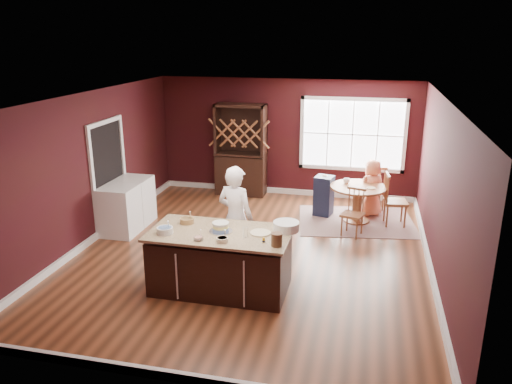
{
  "coord_description": "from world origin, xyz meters",
  "views": [
    {
      "loc": [
        1.86,
        -7.78,
        3.68
      ],
      "look_at": [
        0.02,
        0.23,
        1.05
      ],
      "focal_mm": 35.0,
      "sensor_mm": 36.0,
      "label": 1
    }
  ],
  "objects_px": {
    "chair_east": "(396,199)",
    "high_chair": "(324,195)",
    "hutch": "(241,150)",
    "dryer": "(135,200)",
    "washer": "(119,211)",
    "dining_table": "(358,197)",
    "layer_cake": "(221,227)",
    "seated_woman": "(372,188)",
    "chair_south": "(353,213)",
    "chair_north": "(375,187)",
    "kitchen_island": "(221,262)",
    "toddler": "(323,176)",
    "baker": "(236,218)"
  },
  "relations": [
    {
      "from": "kitchen_island",
      "to": "washer",
      "type": "relative_size",
      "value": 2.19
    },
    {
      "from": "hutch",
      "to": "dryer",
      "type": "bearing_deg",
      "value": -125.0
    },
    {
      "from": "seated_woman",
      "to": "toddler",
      "type": "relative_size",
      "value": 4.63
    },
    {
      "from": "seated_woman",
      "to": "washer",
      "type": "distance_m",
      "value": 5.1
    },
    {
      "from": "chair_east",
      "to": "dining_table",
      "type": "bearing_deg",
      "value": 80.63
    },
    {
      "from": "chair_east",
      "to": "chair_north",
      "type": "xyz_separation_m",
      "value": [
        -0.41,
        0.88,
        -0.04
      ]
    },
    {
      "from": "chair_east",
      "to": "toddler",
      "type": "bearing_deg",
      "value": 68.44
    },
    {
      "from": "high_chair",
      "to": "toddler",
      "type": "height_order",
      "value": "toddler"
    },
    {
      "from": "washer",
      "to": "high_chair",
      "type": "bearing_deg",
      "value": 27.6
    },
    {
      "from": "kitchen_island",
      "to": "dining_table",
      "type": "xyz_separation_m",
      "value": [
        1.88,
        3.31,
        0.1
      ]
    },
    {
      "from": "dining_table",
      "to": "seated_woman",
      "type": "distance_m",
      "value": 0.52
    },
    {
      "from": "toddler",
      "to": "dryer",
      "type": "relative_size",
      "value": 0.28
    },
    {
      "from": "dining_table",
      "to": "dryer",
      "type": "xyz_separation_m",
      "value": [
        -4.36,
        -1.04,
        -0.07
      ]
    },
    {
      "from": "chair_east",
      "to": "washer",
      "type": "bearing_deg",
      "value": 100.5
    },
    {
      "from": "baker",
      "to": "chair_north",
      "type": "distance_m",
      "value": 4.06
    },
    {
      "from": "chair_east",
      "to": "washer",
      "type": "relative_size",
      "value": 1.15
    },
    {
      "from": "chair_east",
      "to": "washer",
      "type": "height_order",
      "value": "chair_east"
    },
    {
      "from": "washer",
      "to": "chair_north",
      "type": "bearing_deg",
      "value": 28.3
    },
    {
      "from": "chair_south",
      "to": "washer",
      "type": "xyz_separation_m",
      "value": [
        -4.3,
        -0.91,
        0.01
      ]
    },
    {
      "from": "chair_north",
      "to": "chair_east",
      "type": "bearing_deg",
      "value": 101.06
    },
    {
      "from": "layer_cake",
      "to": "seated_woman",
      "type": "xyz_separation_m",
      "value": [
        2.14,
        3.73,
        -0.39
      ]
    },
    {
      "from": "dining_table",
      "to": "chair_south",
      "type": "distance_m",
      "value": 0.77
    },
    {
      "from": "chair_south",
      "to": "chair_north",
      "type": "xyz_separation_m",
      "value": [
        0.4,
        1.62,
        0.04
      ]
    },
    {
      "from": "seated_woman",
      "to": "toddler",
      "type": "bearing_deg",
      "value": -29.14
    },
    {
      "from": "kitchen_island",
      "to": "hutch",
      "type": "relative_size",
      "value": 0.96
    },
    {
      "from": "chair_south",
      "to": "chair_north",
      "type": "height_order",
      "value": "chair_north"
    },
    {
      "from": "hutch",
      "to": "seated_woman",
      "type": "bearing_deg",
      "value": -15.2
    },
    {
      "from": "chair_south",
      "to": "seated_woman",
      "type": "bearing_deg",
      "value": 91.44
    },
    {
      "from": "kitchen_island",
      "to": "baker",
      "type": "bearing_deg",
      "value": 87.35
    },
    {
      "from": "dining_table",
      "to": "chair_north",
      "type": "relative_size",
      "value": 1.11
    },
    {
      "from": "layer_cake",
      "to": "toddler",
      "type": "bearing_deg",
      "value": 72.87
    },
    {
      "from": "washer",
      "to": "dryer",
      "type": "bearing_deg",
      "value": 90.0
    },
    {
      "from": "chair_east",
      "to": "high_chair",
      "type": "height_order",
      "value": "chair_east"
    },
    {
      "from": "dining_table",
      "to": "dryer",
      "type": "bearing_deg",
      "value": -166.61
    },
    {
      "from": "baker",
      "to": "layer_cake",
      "type": "height_order",
      "value": "baker"
    },
    {
      "from": "kitchen_island",
      "to": "washer",
      "type": "height_order",
      "value": "washer"
    },
    {
      "from": "chair_north",
      "to": "high_chair",
      "type": "relative_size",
      "value": 1.14
    },
    {
      "from": "dining_table",
      "to": "kitchen_island",
      "type": "bearing_deg",
      "value": -119.63
    },
    {
      "from": "seated_woman",
      "to": "dryer",
      "type": "distance_m",
      "value": 4.87
    },
    {
      "from": "chair_east",
      "to": "kitchen_island",
      "type": "bearing_deg",
      "value": 133.93
    },
    {
      "from": "chair_north",
      "to": "baker",
      "type": "bearing_deg",
      "value": 43.52
    },
    {
      "from": "toddler",
      "to": "dryer",
      "type": "xyz_separation_m",
      "value": [
        -3.61,
        -1.39,
        -0.34
      ]
    },
    {
      "from": "kitchen_island",
      "to": "high_chair",
      "type": "xyz_separation_m",
      "value": [
        1.18,
        3.54,
        0.0
      ]
    },
    {
      "from": "baker",
      "to": "high_chair",
      "type": "distance_m",
      "value": 3.05
    },
    {
      "from": "high_chair",
      "to": "washer",
      "type": "xyz_separation_m",
      "value": [
        -3.66,
        -1.92,
        0.03
      ]
    },
    {
      "from": "chair_east",
      "to": "chair_north",
      "type": "distance_m",
      "value": 0.97
    },
    {
      "from": "chair_north",
      "to": "high_chair",
      "type": "distance_m",
      "value": 1.2
    },
    {
      "from": "chair_north",
      "to": "seated_woman",
      "type": "bearing_deg",
      "value": 67.35
    },
    {
      "from": "washer",
      "to": "kitchen_island",
      "type": "bearing_deg",
      "value": -33.25
    },
    {
      "from": "chair_south",
      "to": "toddler",
      "type": "bearing_deg",
      "value": 138.47
    }
  ]
}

